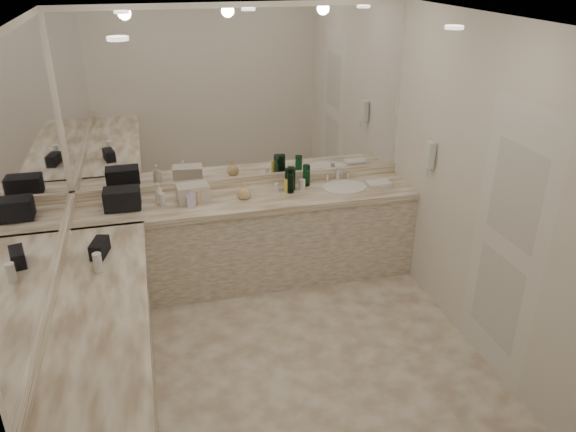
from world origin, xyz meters
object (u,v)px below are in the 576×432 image
object	(u,v)px
cream_cosmetic_case	(193,192)
soap_bottle_b	(191,198)
hand_towel	(379,184)
soap_bottle_a	(159,194)
soap_bottle_c	(244,190)
black_toiletry_bag	(122,200)
sink	(344,188)
wall_phone	(430,155)

from	to	relation	value
cream_cosmetic_case	soap_bottle_b	distance (m)	0.13
hand_towel	soap_bottle_a	world-z (taller)	soap_bottle_a
cream_cosmetic_case	soap_bottle_c	bearing A→B (deg)	-12.85
soap_bottle_a	soap_bottle_c	bearing A→B (deg)	-5.11
black_toiletry_bag	cream_cosmetic_case	distance (m)	0.62
sink	cream_cosmetic_case	world-z (taller)	cream_cosmetic_case
cream_cosmetic_case	hand_towel	distance (m)	1.81
wall_phone	soap_bottle_c	distance (m)	1.71
hand_towel	soap_bottle_b	world-z (taller)	soap_bottle_b
cream_cosmetic_case	soap_bottle_c	size ratio (longest dim) A/B	1.79
soap_bottle_b	soap_bottle_a	bearing A→B (deg)	153.85
sink	cream_cosmetic_case	distance (m)	1.47
wall_phone	cream_cosmetic_case	world-z (taller)	wall_phone
wall_phone	soap_bottle_c	bearing A→B (deg)	163.50
black_toiletry_bag	soap_bottle_c	size ratio (longest dim) A/B	1.95
hand_towel	soap_bottle_c	bearing A→B (deg)	179.48
sink	wall_phone	world-z (taller)	wall_phone
hand_towel	soap_bottle_a	bearing A→B (deg)	177.80
hand_towel	black_toiletry_bag	bearing A→B (deg)	178.85
black_toiletry_bag	soap_bottle_a	size ratio (longest dim) A/B	1.59
black_toiletry_bag	hand_towel	xyz separation A→B (m)	(2.43, -0.05, -0.07)
soap_bottle_a	soap_bottle_c	world-z (taller)	soap_bottle_a
soap_bottle_a	soap_bottle_b	world-z (taller)	soap_bottle_a
sink	soap_bottle_a	distance (m)	1.77
soap_bottle_a	cream_cosmetic_case	bearing A→B (deg)	-1.53
soap_bottle_c	black_toiletry_bag	bearing A→B (deg)	178.08
black_toiletry_bag	hand_towel	size ratio (longest dim) A/B	1.40
soap_bottle_a	soap_bottle_b	distance (m)	0.30
sink	hand_towel	distance (m)	0.35
soap_bottle_c	soap_bottle_b	bearing A→B (deg)	-172.63
cream_cosmetic_case	wall_phone	bearing A→B (deg)	-19.94
sink	soap_bottle_b	world-z (taller)	soap_bottle_b
sink	soap_bottle_c	bearing A→B (deg)	-178.58
hand_towel	soap_bottle_a	distance (m)	2.12
wall_phone	soap_bottle_b	world-z (taller)	wall_phone
black_toiletry_bag	soap_bottle_c	world-z (taller)	black_toiletry_bag
cream_cosmetic_case	soap_bottle_b	world-z (taller)	soap_bottle_b
soap_bottle_a	soap_bottle_b	xyz separation A→B (m)	(0.27, -0.13, -0.01)
wall_phone	soap_bottle_b	distance (m)	2.17
black_toiletry_bag	soap_bottle_c	distance (m)	1.09
black_toiletry_bag	soap_bottle_b	size ratio (longest dim) A/B	1.85
soap_bottle_b	hand_towel	bearing A→B (deg)	1.63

